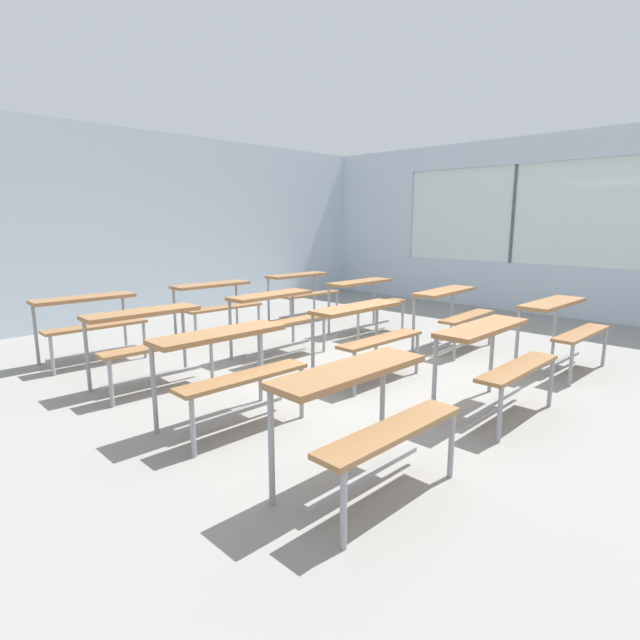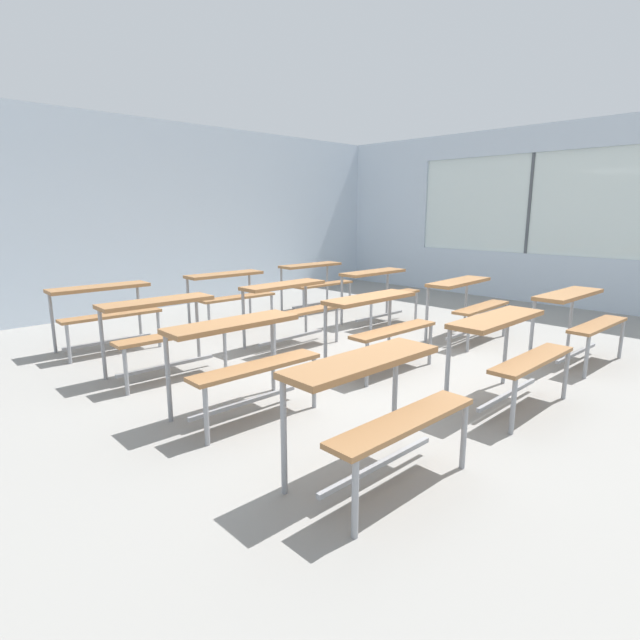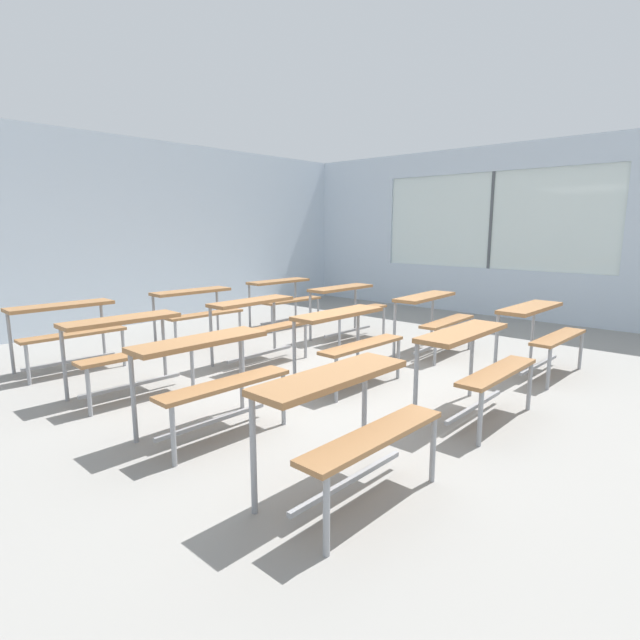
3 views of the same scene
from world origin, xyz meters
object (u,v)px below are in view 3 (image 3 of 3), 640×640
object	(u,v)px
desk_bench_r0c0	(346,406)
desk_bench_r1c0	(209,363)
desk_bench_r2c0	(127,338)
desk_bench_r3c0	(66,321)
desk_bench_r0c1	(474,353)
desk_bench_r2c2	(347,299)
desk_bench_r3c1	(196,303)
desk_bench_r2c1	(258,316)
desk_bench_r1c1	(347,330)
desk_bench_r1c2	(433,310)
desk_bench_r3c2	(283,292)
desk_bench_r0c2	(540,323)

from	to	relation	value
desk_bench_r0c0	desk_bench_r1c0	size ratio (longest dim) A/B	1.00
desk_bench_r2c0	desk_bench_r3c0	size ratio (longest dim) A/B	1.00
desk_bench_r0c1	desk_bench_r2c2	world-z (taller)	same
desk_bench_r2c0	desk_bench_r3c1	distance (m)	2.13
desk_bench_r0c0	desk_bench_r0c1	xyz separation A→B (m)	(1.69, -0.00, 0.00)
desk_bench_r0c1	desk_bench_r2c2	distance (m)	3.22
desk_bench_r2c1	desk_bench_r0c1	bearing A→B (deg)	-90.02
desk_bench_r2c0	desk_bench_r2c1	distance (m)	1.62
desk_bench_r0c1	desk_bench_r1c1	distance (m)	1.38
desk_bench_r0c1	desk_bench_r1c2	distance (m)	2.18
desk_bench_r3c2	desk_bench_r0c1	bearing A→B (deg)	-110.45
desk_bench_r1c1	desk_bench_r1c2	bearing A→B (deg)	0.21
desk_bench_r0c2	desk_bench_r2c0	bearing A→B (deg)	143.27
desk_bench_r0c2	desk_bench_r1c2	distance (m)	1.31
desk_bench_r1c2	desk_bench_r2c2	xyz separation A→B (m)	(-0.02, 1.38, 0.00)
desk_bench_r3c0	desk_bench_r1c1	bearing A→B (deg)	-54.82
desk_bench_r0c0	desk_bench_r2c2	size ratio (longest dim) A/B	1.00
desk_bench_r0c0	desk_bench_r1c0	distance (m)	1.38
desk_bench_r0c1	desk_bench_r3c2	bearing A→B (deg)	67.33
desk_bench_r2c1	desk_bench_r2c2	distance (m)	1.73
desk_bench_r0c0	desk_bench_r2c1	distance (m)	3.15
desk_bench_r0c0	desk_bench_r0c1	distance (m)	1.69
desk_bench_r1c1	desk_bench_r0c1	bearing A→B (deg)	-89.47
desk_bench_r1c1	desk_bench_r2c2	distance (m)	2.16
desk_bench_r0c0	desk_bench_r0c2	xyz separation A→B (m)	(3.40, 0.04, 0.00)
desk_bench_r3c0	desk_bench_r1c0	bearing A→B (deg)	-87.12
desk_bench_r1c1	desk_bench_r3c2	size ratio (longest dim) A/B	0.99
desk_bench_r1c0	desk_bench_r2c1	xyz separation A→B (m)	(1.64, 1.30, 0.00)
desk_bench_r1c2	desk_bench_r0c0	bearing A→B (deg)	-161.04
desk_bench_r0c0	desk_bench_r3c2	size ratio (longest dim) A/B	0.99
desk_bench_r0c0	desk_bench_r1c2	xyz separation A→B (m)	(3.40, 1.35, 0.00)
desk_bench_r1c0	desk_bench_r2c0	distance (m)	1.32
desk_bench_r3c2	desk_bench_r0c0	bearing A→B (deg)	-127.62
desk_bench_r0c0	desk_bench_r3c0	bearing A→B (deg)	91.06
desk_bench_r1c2	desk_bench_r3c0	xyz separation A→B (m)	(-3.41, 2.68, 0.00)
desk_bench_r1c1	desk_bench_r2c1	world-z (taller)	same
desk_bench_r1c0	desk_bench_r1c2	distance (m)	3.38
desk_bench_r1c1	desk_bench_r3c2	bearing A→B (deg)	58.87
desk_bench_r1c2	desk_bench_r1c1	bearing A→B (deg)	176.45
desk_bench_r3c0	desk_bench_r3c1	size ratio (longest dim) A/B	1.00
desk_bench_r2c0	desk_bench_r3c1	size ratio (longest dim) A/B	1.00
desk_bench_r0c1	desk_bench_r1c0	distance (m)	2.17
desk_bench_r2c1	desk_bench_r2c2	size ratio (longest dim) A/B	1.00
desk_bench_r2c1	desk_bench_r3c0	size ratio (longest dim) A/B	0.99
desk_bench_r0c2	desk_bench_r1c1	bearing A→B (deg)	143.37
desk_bench_r1c2	desk_bench_r3c2	xyz separation A→B (m)	(-0.01, 2.71, 0.00)
desk_bench_r1c2	desk_bench_r3c1	size ratio (longest dim) A/B	1.00
desk_bench_r0c2	desk_bench_r1c2	world-z (taller)	same
desk_bench_r0c0	desk_bench_r1c1	size ratio (longest dim) A/B	1.00
desk_bench_r1c0	desk_bench_r2c0	xyz separation A→B (m)	(0.02, 1.32, 0.00)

